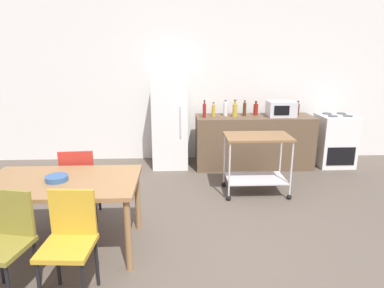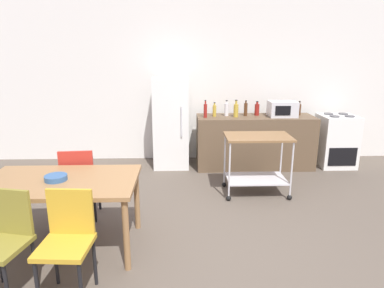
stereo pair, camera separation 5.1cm
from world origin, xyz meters
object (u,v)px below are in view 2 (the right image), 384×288
chair_olive (4,237)px  refrigerator (171,123)px  bottle_soda (227,109)px  microwave (282,109)px  fruit_bowl (56,178)px  bottle_sesame_oil (205,110)px  chair_mustard (67,237)px  bottle_sparkling_water (257,109)px  bottle_soy_sauce (236,110)px  bottle_wine (214,111)px  bottle_olive_oil (299,109)px  stove_oven (336,141)px  kitchen_cart (257,155)px  dining_table (61,187)px  chair_red (80,179)px  bottle_vinegar (246,109)px

chair_olive → refrigerator: size_ratio=0.57×
bottle_soda → microwave: 0.94m
fruit_bowl → bottle_sesame_oil: bearing=56.2°
chair_mustard → bottle_soda: size_ratio=3.34×
chair_mustard → bottle_sparkling_water: bottle_sparkling_water is taller
bottle_soy_sauce → fruit_bowl: size_ratio=1.33×
bottle_wine → bottle_olive_oil: (1.48, 0.08, 0.00)m
microwave → bottle_sesame_oil: bearing=-178.0°
stove_oven → microwave: 1.17m
kitchen_cart → bottle_soda: bearing=102.8°
stove_oven → bottle_wine: size_ratio=3.83×
bottle_wine → microwave: (1.15, -0.05, 0.03)m
dining_table → bottle_wine: 3.10m
bottle_wine → fruit_bowl: (-1.80, -2.54, -0.22)m
bottle_soda → bottle_olive_oil: bearing=1.4°
chair_olive → bottle_soda: bottle_soda is taller
bottle_soda → fruit_bowl: (-2.01, -2.59, -0.24)m
chair_red → stove_oven: 4.37m
bottle_soy_sauce → bottle_wine: bearing=169.5°
refrigerator → fruit_bowl: bearing=-111.9°
stove_oven → bottle_sparkling_water: bottle_sparkling_water is taller
chair_olive → kitchen_cart: size_ratio=0.98×
chair_red → bottle_sesame_oil: bearing=-136.0°
stove_oven → refrigerator: 2.92m
chair_red → chair_mustard: (0.28, -1.33, 0.00)m
chair_red → refrigerator: 2.25m
chair_mustard → stove_oven: size_ratio=0.97×
bottle_soda → microwave: (0.94, -0.10, 0.02)m
bottle_sesame_oil → bottle_vinegar: (0.70, 0.14, -0.01)m
bottle_soda → bottle_sparkling_water: 0.53m
chair_red → refrigerator: (1.03, 1.98, 0.26)m
bottle_olive_oil → fruit_bowl: bearing=-141.4°
chair_olive → bottle_olive_oil: size_ratio=3.64×
bottle_wine → bottle_olive_oil: bottle_olive_oil is taller
bottle_sparkling_water → fruit_bowl: 3.66m
chair_olive → microwave: 4.50m
refrigerator → bottle_soda: 0.98m
bottle_soy_sauce → bottle_soda: bearing=141.7°
bottle_sparkling_water → dining_table: bearing=-133.8°
bottle_soda → chair_red: bearing=-135.6°
chair_mustard → bottle_soda: 3.72m
chair_mustard → chair_olive: same height
refrigerator → bottle_soda: size_ratio=5.81×
bottle_wine → microwave: microwave is taller
dining_table → chair_red: chair_red is taller
microwave → refrigerator: bearing=175.9°
kitchen_cart → bottle_soy_sauce: bottle_soy_sauce is taller
bottle_vinegar → chair_red: bearing=-140.0°
bottle_sparkling_water → bottle_olive_oil: (0.73, -0.01, -0.00)m
kitchen_cart → chair_red: bearing=-162.7°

